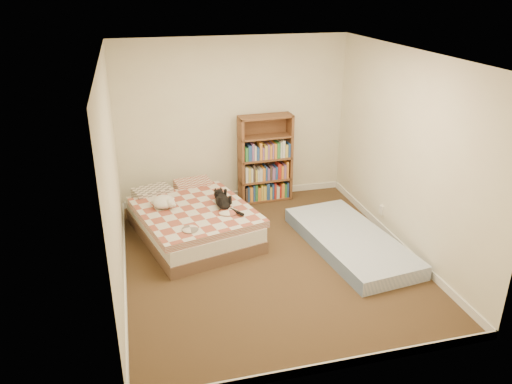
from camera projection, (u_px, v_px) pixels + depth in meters
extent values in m
cube|color=#40301B|center=(268.00, 259.00, 6.24)|extent=(3.50, 4.00, 0.01)
cube|color=white|center=(271.00, 54.00, 5.26)|extent=(3.50, 4.00, 0.01)
cube|color=beige|center=(233.00, 121.00, 7.53)|extent=(3.50, 0.01, 2.50)
cube|color=beige|center=(337.00, 250.00, 3.97)|extent=(3.50, 0.01, 2.50)
cube|color=beige|center=(113.00, 180.00, 5.35)|extent=(0.01, 4.00, 2.50)
cube|color=beige|center=(406.00, 154.00, 6.15)|extent=(0.01, 4.00, 2.50)
cube|color=white|center=(235.00, 194.00, 8.00)|extent=(3.50, 0.02, 0.10)
cube|color=white|center=(328.00, 366.00, 4.45)|extent=(3.50, 0.02, 0.10)
cube|color=white|center=(125.00, 275.00, 5.83)|extent=(0.02, 4.00, 0.10)
cube|color=white|center=(394.00, 239.00, 6.62)|extent=(0.02, 4.00, 0.10)
cube|color=white|center=(382.00, 210.00, 6.88)|extent=(0.03, 0.09, 0.13)
cube|color=brown|center=(193.00, 230.00, 6.80)|extent=(1.74, 2.14, 0.17)
cube|color=silver|center=(192.00, 218.00, 6.73)|extent=(1.71, 2.10, 0.19)
cube|color=#9F4C3B|center=(191.00, 208.00, 6.68)|extent=(1.72, 1.83, 0.09)
cube|color=#6B615B|center=(164.00, 189.00, 7.22)|extent=(0.58, 0.45, 0.14)
cube|color=#9F4C3B|center=(206.00, 185.00, 7.36)|extent=(0.58, 0.45, 0.14)
cube|color=brown|center=(241.00, 161.00, 7.59)|extent=(0.05, 0.27, 1.37)
cube|color=brown|center=(289.00, 157.00, 7.76)|extent=(0.05, 0.27, 1.37)
cube|color=brown|center=(263.00, 156.00, 7.79)|extent=(0.82, 0.06, 1.37)
cube|color=brown|center=(265.00, 198.00, 7.94)|extent=(0.83, 0.31, 0.03)
cube|color=brown|center=(265.00, 158.00, 7.67)|extent=(0.83, 0.31, 0.03)
cube|color=brown|center=(266.00, 117.00, 7.41)|extent=(0.83, 0.31, 0.03)
cube|color=#6C86B4|center=(350.00, 241.00, 6.49)|extent=(1.17, 2.15, 0.18)
ellipsoid|color=black|center=(223.00, 201.00, 6.60)|extent=(0.21, 0.45, 0.14)
sphere|color=black|center=(220.00, 194.00, 6.81)|extent=(0.14, 0.14, 0.13)
cone|color=black|center=(216.00, 189.00, 6.81)|extent=(0.05, 0.05, 0.05)
cone|color=black|center=(222.00, 189.00, 6.83)|extent=(0.05, 0.05, 0.05)
cylinder|color=black|center=(236.00, 212.00, 6.38)|extent=(0.05, 0.25, 0.05)
ellipsoid|color=silver|center=(163.00, 202.00, 6.58)|extent=(0.29, 0.33, 0.15)
sphere|color=silver|center=(171.00, 203.00, 6.51)|extent=(0.13, 0.13, 0.12)
sphere|color=silver|center=(174.00, 205.00, 6.49)|extent=(0.06, 0.06, 0.06)
sphere|color=silver|center=(153.00, 202.00, 6.61)|extent=(0.07, 0.07, 0.07)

